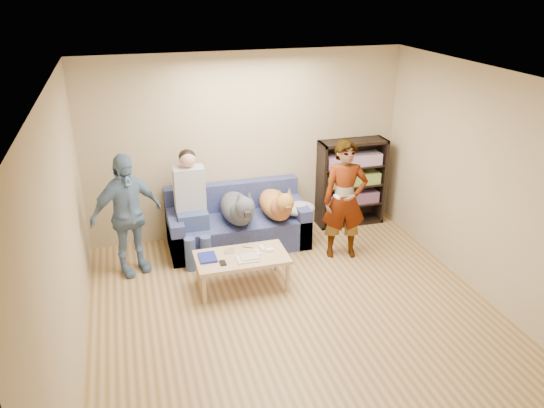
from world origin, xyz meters
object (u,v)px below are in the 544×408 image
object	(u,v)px
person_standing_right	(345,200)
notebook_blue	(208,257)
sofa	(237,226)
camera_silver	(230,251)
coffee_table	(242,259)
person_seated	(191,201)
person_standing_left	(127,215)
bookshelf	(351,181)
dog_gray	(238,209)
dog_tan	(277,205)

from	to	relation	value
person_standing_right	notebook_blue	xyz separation A→B (m)	(-1.88, -0.36, -0.37)
notebook_blue	sofa	bearing A→B (deg)	60.99
camera_silver	coffee_table	bearing A→B (deg)	-45.00
person_seated	person_standing_right	bearing A→B (deg)	-16.61
person_standing_left	person_seated	distance (m)	0.86
sofa	person_standing_right	bearing A→B (deg)	-28.47
person_standing_right	bookshelf	bearing A→B (deg)	73.42
coffee_table	camera_silver	bearing A→B (deg)	135.00
notebook_blue	bookshelf	bearing A→B (deg)	28.53
person_seated	dog_gray	distance (m)	0.63
person_standing_right	notebook_blue	size ratio (longest dim) A/B	6.15
person_standing_left	sofa	world-z (taller)	person_standing_left
dog_gray	dog_tan	size ratio (longest dim) A/B	1.08
person_standing_right	sofa	bearing A→B (deg)	163.42
person_standing_left	dog_tan	size ratio (longest dim) A/B	1.36
sofa	bookshelf	bearing A→B (deg)	7.40
person_standing_right	camera_silver	distance (m)	1.67
dog_gray	coffee_table	size ratio (longest dim) A/B	1.14
camera_silver	dog_gray	world-z (taller)	dog_gray
notebook_blue	dog_gray	bearing A→B (deg)	56.04
dog_gray	bookshelf	size ratio (longest dim) A/B	0.96
person_standing_right	coffee_table	xyz separation A→B (m)	(-1.48, -0.41, -0.43)
sofa	dog_tan	world-z (taller)	dog_tan
sofa	bookshelf	world-z (taller)	bookshelf
person_seated	dog_tan	distance (m)	1.16
person_standing_right	bookshelf	world-z (taller)	person_standing_right
coffee_table	bookshelf	size ratio (longest dim) A/B	0.85
dog_gray	dog_tan	xyz separation A→B (m)	(0.54, 0.01, -0.01)
notebook_blue	person_seated	bearing A→B (deg)	92.53
person_standing_left	person_seated	world-z (taller)	person_standing_left
person_standing_right	person_seated	world-z (taller)	person_standing_right
bookshelf	sofa	bearing A→B (deg)	-172.60
bookshelf	person_seated	bearing A→B (deg)	-171.57
person_seated	dog_gray	size ratio (longest dim) A/B	1.17
person_standing_right	dog_tan	xyz separation A→B (m)	(-0.78, 0.49, -0.17)
coffee_table	bookshelf	xyz separation A→B (m)	(1.99, 1.35, 0.31)
sofa	coffee_table	distance (m)	1.14
person_standing_left	camera_silver	distance (m)	1.35
person_standing_right	coffee_table	size ratio (longest dim) A/B	1.45
coffee_table	person_standing_left	bearing A→B (deg)	149.52
person_standing_right	sofa	xyz separation A→B (m)	(-1.29, 0.70, -0.52)
notebook_blue	dog_tan	distance (m)	1.41
coffee_table	dog_gray	bearing A→B (deg)	79.43
camera_silver	dog_gray	distance (m)	0.84
notebook_blue	coffee_table	xyz separation A→B (m)	(0.40, -0.05, -0.06)
notebook_blue	person_standing_right	bearing A→B (deg)	10.96
person_standing_right	dog_gray	bearing A→B (deg)	172.05
person_standing_left	bookshelf	xyz separation A→B (m)	(3.26, 0.60, -0.11)
person_standing_right	person_seated	size ratio (longest dim) A/B	1.09
camera_silver	dog_tan	world-z (taller)	dog_tan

